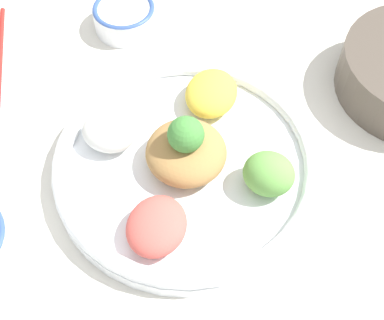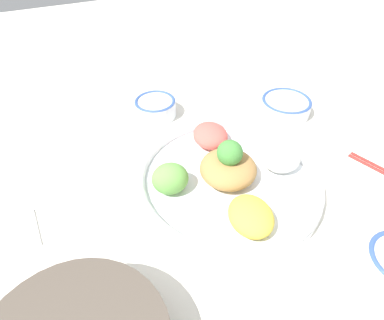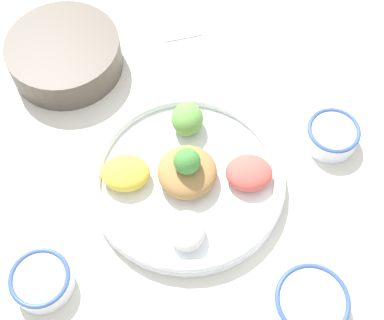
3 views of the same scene
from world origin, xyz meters
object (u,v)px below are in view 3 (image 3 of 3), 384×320
(sauce_bowl_red, at_px, (332,135))
(rice_bowl_blue, at_px, (311,302))
(salad_platter, at_px, (187,177))
(sauce_bowl_dark, at_px, (42,281))
(side_serving_bowl, at_px, (64,53))
(serving_spoon_main, at_px, (201,32))

(sauce_bowl_red, xyz_separation_m, rice_bowl_blue, (-0.27, 0.11, -0.00))
(salad_platter, xyz_separation_m, sauce_bowl_dark, (-0.14, 0.24, -0.00))
(side_serving_bowl, bearing_deg, rice_bowl_blue, -147.07)
(rice_bowl_blue, bearing_deg, side_serving_bowl, 32.93)
(rice_bowl_blue, bearing_deg, serving_spoon_main, 7.03)
(side_serving_bowl, distance_m, serving_spoon_main, 0.27)
(side_serving_bowl, xyz_separation_m, serving_spoon_main, (0.04, -0.27, -0.03))
(salad_platter, bearing_deg, sauce_bowl_red, -81.00)
(sauce_bowl_red, relative_size, rice_bowl_blue, 0.83)
(sauce_bowl_dark, bearing_deg, salad_platter, -60.66)
(salad_platter, height_order, sauce_bowl_dark, salad_platter)
(salad_platter, distance_m, rice_bowl_blue, 0.28)
(sauce_bowl_dark, relative_size, serving_spoon_main, 0.77)
(rice_bowl_blue, xyz_separation_m, side_serving_bowl, (0.52, 0.33, 0.02))
(side_serving_bowl, bearing_deg, sauce_bowl_dark, 172.36)
(rice_bowl_blue, bearing_deg, sauce_bowl_red, -22.30)
(sauce_bowl_dark, xyz_separation_m, side_serving_bowl, (0.42, -0.06, 0.01))
(sauce_bowl_dark, height_order, serving_spoon_main, sauce_bowl_dark)
(sauce_bowl_red, xyz_separation_m, sauce_bowl_dark, (-0.18, 0.50, -0.00))
(salad_platter, distance_m, sauce_bowl_dark, 0.28)
(salad_platter, height_order, side_serving_bowl, salad_platter)
(sauce_bowl_red, distance_m, side_serving_bowl, 0.51)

